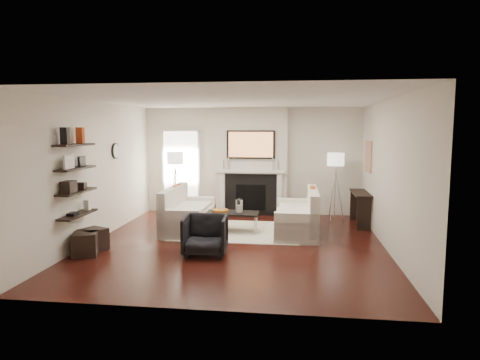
# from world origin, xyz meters

# --- Properties ---
(room_envelope) EXTENTS (6.00, 6.00, 6.00)m
(room_envelope) POSITION_xyz_m (0.00, 0.00, 1.35)
(room_envelope) COLOR #340F0B
(room_envelope) RESTS_ON ground
(chimney_breast) EXTENTS (1.80, 0.25, 2.70)m
(chimney_breast) POSITION_xyz_m (0.00, 2.88, 1.35)
(chimney_breast) COLOR silver
(chimney_breast) RESTS_ON floor
(fireplace_surround) EXTENTS (1.30, 0.02, 1.04)m
(fireplace_surround) POSITION_xyz_m (0.00, 2.74, 0.52)
(fireplace_surround) COLOR black
(fireplace_surround) RESTS_ON floor
(firebox) EXTENTS (0.75, 0.02, 0.65)m
(firebox) POSITION_xyz_m (0.00, 2.73, 0.45)
(firebox) COLOR black
(firebox) RESTS_ON floor
(mantel_pilaster_l) EXTENTS (0.12, 0.08, 1.10)m
(mantel_pilaster_l) POSITION_xyz_m (-0.72, 2.71, 0.55)
(mantel_pilaster_l) COLOR white
(mantel_pilaster_l) RESTS_ON floor
(mantel_pilaster_r) EXTENTS (0.12, 0.08, 1.10)m
(mantel_pilaster_r) POSITION_xyz_m (0.72, 2.71, 0.55)
(mantel_pilaster_r) COLOR white
(mantel_pilaster_r) RESTS_ON floor
(mantel_shelf) EXTENTS (1.70, 0.18, 0.07)m
(mantel_shelf) POSITION_xyz_m (0.00, 2.69, 1.12)
(mantel_shelf) COLOR white
(mantel_shelf) RESTS_ON chimney_breast
(tv_body) EXTENTS (1.20, 0.06, 0.70)m
(tv_body) POSITION_xyz_m (0.00, 2.71, 1.78)
(tv_body) COLOR black
(tv_body) RESTS_ON chimney_breast
(tv_screen) EXTENTS (1.10, 0.00, 0.62)m
(tv_screen) POSITION_xyz_m (0.00, 2.68, 1.78)
(tv_screen) COLOR #BF723F
(tv_screen) RESTS_ON tv_body
(candlestick_l_tall) EXTENTS (0.04, 0.04, 0.30)m
(candlestick_l_tall) POSITION_xyz_m (-0.55, 2.70, 1.30)
(candlestick_l_tall) COLOR silver
(candlestick_l_tall) RESTS_ON mantel_shelf
(candlestick_l_short) EXTENTS (0.04, 0.04, 0.24)m
(candlestick_l_short) POSITION_xyz_m (-0.68, 2.70, 1.27)
(candlestick_l_short) COLOR silver
(candlestick_l_short) RESTS_ON mantel_shelf
(candlestick_r_tall) EXTENTS (0.04, 0.04, 0.30)m
(candlestick_r_tall) POSITION_xyz_m (0.55, 2.70, 1.30)
(candlestick_r_tall) COLOR silver
(candlestick_r_tall) RESTS_ON mantel_shelf
(candlestick_r_short) EXTENTS (0.04, 0.04, 0.24)m
(candlestick_r_short) POSITION_xyz_m (0.68, 2.70, 1.27)
(candlestick_r_short) COLOR silver
(candlestick_r_short) RESTS_ON mantel_shelf
(hallway_panel) EXTENTS (0.90, 0.02, 2.10)m
(hallway_panel) POSITION_xyz_m (-1.85, 2.98, 1.05)
(hallway_panel) COLOR white
(hallway_panel) RESTS_ON floor
(door_trim_l) EXTENTS (0.06, 0.06, 2.16)m
(door_trim_l) POSITION_xyz_m (-2.33, 2.96, 1.05)
(door_trim_l) COLOR white
(door_trim_l) RESTS_ON floor
(door_trim_r) EXTENTS (0.06, 0.06, 2.16)m
(door_trim_r) POSITION_xyz_m (-1.37, 2.96, 1.05)
(door_trim_r) COLOR white
(door_trim_r) RESTS_ON floor
(door_trim_top) EXTENTS (1.02, 0.06, 0.06)m
(door_trim_top) POSITION_xyz_m (-1.85, 2.96, 2.13)
(door_trim_top) COLOR white
(door_trim_top) RESTS_ON wall_back
(rug) EXTENTS (2.60, 2.00, 0.01)m
(rug) POSITION_xyz_m (-0.10, 1.00, 0.01)
(rug) COLOR beige
(rug) RESTS_ON floor
(loveseat_left_base) EXTENTS (0.85, 1.80, 0.42)m
(loveseat_left_base) POSITION_xyz_m (-1.15, 0.96, 0.21)
(loveseat_left_base) COLOR beige
(loveseat_left_base) RESTS_ON floor
(loveseat_left_back) EXTENTS (0.18, 1.80, 0.80)m
(loveseat_left_back) POSITION_xyz_m (-1.49, 0.96, 0.53)
(loveseat_left_back) COLOR beige
(loveseat_left_back) RESTS_ON floor
(loveseat_left_arm_n) EXTENTS (0.85, 0.18, 0.60)m
(loveseat_left_arm_n) POSITION_xyz_m (-1.15, 0.15, 0.30)
(loveseat_left_arm_n) COLOR beige
(loveseat_left_arm_n) RESTS_ON floor
(loveseat_left_arm_s) EXTENTS (0.85, 0.18, 0.60)m
(loveseat_left_arm_s) POSITION_xyz_m (-1.15, 1.77, 0.30)
(loveseat_left_arm_s) COLOR beige
(loveseat_left_arm_s) RESTS_ON floor
(loveseat_left_cushion) EXTENTS (0.63, 1.44, 0.10)m
(loveseat_left_cushion) POSITION_xyz_m (-1.10, 0.96, 0.47)
(loveseat_left_cushion) COLOR beige
(loveseat_left_cushion) RESTS_ON loveseat_left_base
(pillow_left_orange) EXTENTS (0.10, 0.42, 0.42)m
(pillow_left_orange) POSITION_xyz_m (-1.49, 1.26, 0.73)
(pillow_left_orange) COLOR #AB3815
(pillow_left_orange) RESTS_ON loveseat_left_cushion
(pillow_left_charcoal) EXTENTS (0.10, 0.40, 0.40)m
(pillow_left_charcoal) POSITION_xyz_m (-1.49, 0.66, 0.72)
(pillow_left_charcoal) COLOR black
(pillow_left_charcoal) RESTS_ON loveseat_left_cushion
(loveseat_right_base) EXTENTS (0.85, 1.80, 0.42)m
(loveseat_right_base) POSITION_xyz_m (1.14, 0.96, 0.21)
(loveseat_right_base) COLOR beige
(loveseat_right_base) RESTS_ON floor
(loveseat_right_back) EXTENTS (0.18, 1.80, 0.80)m
(loveseat_right_back) POSITION_xyz_m (1.47, 0.96, 0.53)
(loveseat_right_back) COLOR beige
(loveseat_right_back) RESTS_ON floor
(loveseat_right_arm_n) EXTENTS (0.85, 0.18, 0.60)m
(loveseat_right_arm_n) POSITION_xyz_m (1.14, 0.15, 0.30)
(loveseat_right_arm_n) COLOR beige
(loveseat_right_arm_n) RESTS_ON floor
(loveseat_right_arm_s) EXTENTS (0.85, 0.18, 0.60)m
(loveseat_right_arm_s) POSITION_xyz_m (1.14, 1.77, 0.30)
(loveseat_right_arm_s) COLOR beige
(loveseat_right_arm_s) RESTS_ON floor
(loveseat_right_cushion) EXTENTS (0.63, 1.44, 0.10)m
(loveseat_right_cushion) POSITION_xyz_m (1.09, 0.96, 0.47)
(loveseat_right_cushion) COLOR beige
(loveseat_right_cushion) RESTS_ON loveseat_right_base
(pillow_right_orange) EXTENTS (0.10, 0.42, 0.42)m
(pillow_right_orange) POSITION_xyz_m (1.47, 1.26, 0.73)
(pillow_right_orange) COLOR #AB3815
(pillow_right_orange) RESTS_ON loveseat_right_cushion
(pillow_right_charcoal) EXTENTS (0.10, 0.40, 0.40)m
(pillow_right_charcoal) POSITION_xyz_m (1.47, 0.66, 0.72)
(pillow_right_charcoal) COLOR black
(pillow_right_charcoal) RESTS_ON loveseat_right_cushion
(coffee_table) EXTENTS (1.10, 0.55, 0.04)m
(coffee_table) POSITION_xyz_m (-0.21, 0.94, 0.40)
(coffee_table) COLOR black
(coffee_table) RESTS_ON floor
(coffee_leg_nw) EXTENTS (0.02, 0.02, 0.38)m
(coffee_leg_nw) POSITION_xyz_m (-0.71, 0.72, 0.19)
(coffee_leg_nw) COLOR silver
(coffee_leg_nw) RESTS_ON floor
(coffee_leg_ne) EXTENTS (0.02, 0.02, 0.38)m
(coffee_leg_ne) POSITION_xyz_m (0.29, 0.72, 0.19)
(coffee_leg_ne) COLOR silver
(coffee_leg_ne) RESTS_ON floor
(coffee_leg_sw) EXTENTS (0.02, 0.02, 0.38)m
(coffee_leg_sw) POSITION_xyz_m (-0.71, 1.16, 0.19)
(coffee_leg_sw) COLOR silver
(coffee_leg_sw) RESTS_ON floor
(coffee_leg_se) EXTENTS (0.02, 0.02, 0.38)m
(coffee_leg_se) POSITION_xyz_m (0.29, 1.16, 0.19)
(coffee_leg_se) COLOR silver
(coffee_leg_se) RESTS_ON floor
(hurricane_glass) EXTENTS (0.15, 0.15, 0.26)m
(hurricane_glass) POSITION_xyz_m (-0.06, 0.94, 0.56)
(hurricane_glass) COLOR white
(hurricane_glass) RESTS_ON coffee_table
(hurricane_candle) EXTENTS (0.11, 0.11, 0.17)m
(hurricane_candle) POSITION_xyz_m (-0.06, 0.94, 0.49)
(hurricane_candle) COLOR white
(hurricane_candle) RESTS_ON coffee_table
(copper_bowl) EXTENTS (0.34, 0.34, 0.06)m
(copper_bowl) POSITION_xyz_m (-0.46, 0.94, 0.45)
(copper_bowl) COLOR #BD721F
(copper_bowl) RESTS_ON coffee_table
(armchair) EXTENTS (0.78, 0.73, 0.75)m
(armchair) POSITION_xyz_m (-0.44, -0.74, 0.38)
(armchair) COLOR black
(armchair) RESTS_ON floor
(lamp_left_post) EXTENTS (0.02, 0.02, 1.20)m
(lamp_left_post) POSITION_xyz_m (-1.85, 2.42, 0.60)
(lamp_left_post) COLOR silver
(lamp_left_post) RESTS_ON floor
(lamp_left_shade) EXTENTS (0.40, 0.40, 0.30)m
(lamp_left_shade) POSITION_xyz_m (-1.85, 2.42, 1.45)
(lamp_left_shade) COLOR white
(lamp_left_shade) RESTS_ON lamp_left_post
(lamp_left_leg_a) EXTENTS (0.25, 0.02, 1.23)m
(lamp_left_leg_a) POSITION_xyz_m (-1.74, 2.42, 0.60)
(lamp_left_leg_a) COLOR silver
(lamp_left_leg_a) RESTS_ON floor
(lamp_left_leg_b) EXTENTS (0.14, 0.22, 1.23)m
(lamp_left_leg_b) POSITION_xyz_m (-1.91, 2.51, 0.60)
(lamp_left_leg_b) COLOR silver
(lamp_left_leg_b) RESTS_ON floor
(lamp_left_leg_c) EXTENTS (0.14, 0.22, 1.23)m
(lamp_left_leg_c) POSITION_xyz_m (-1.91, 2.32, 0.60)
(lamp_left_leg_c) COLOR silver
(lamp_left_leg_c) RESTS_ON floor
(lamp_right_post) EXTENTS (0.02, 0.02, 1.20)m
(lamp_right_post) POSITION_xyz_m (2.05, 2.47, 0.60)
(lamp_right_post) COLOR silver
(lamp_right_post) RESTS_ON floor
(lamp_right_shade) EXTENTS (0.40, 0.40, 0.30)m
(lamp_right_shade) POSITION_xyz_m (2.05, 2.47, 1.45)
(lamp_right_shade) COLOR white
(lamp_right_shade) RESTS_ON lamp_right_post
(lamp_right_leg_a) EXTENTS (0.25, 0.02, 1.23)m
(lamp_right_leg_a) POSITION_xyz_m (2.16, 2.47, 0.60)
(lamp_right_leg_a) COLOR silver
(lamp_right_leg_a) RESTS_ON floor
(lamp_right_leg_b) EXTENTS (0.14, 0.22, 1.23)m
(lamp_right_leg_b) POSITION_xyz_m (2.00, 2.57, 0.60)
(lamp_right_leg_b) COLOR silver
(lamp_right_leg_b) RESTS_ON floor
(lamp_right_leg_c) EXTENTS (0.14, 0.22, 1.23)m
(lamp_right_leg_c) POSITION_xyz_m (1.99, 2.38, 0.60)
(lamp_right_leg_c) COLOR silver
(lamp_right_leg_c) RESTS_ON floor
(console_top) EXTENTS (0.35, 1.20, 0.04)m
(console_top) POSITION_xyz_m (2.57, 1.95, 0.73)
(console_top) COLOR black
(console_top) RESTS_ON floor
(console_leg_n) EXTENTS (0.30, 0.04, 0.71)m
(console_leg_n) POSITION_xyz_m (2.57, 1.40, 0.35)
(console_leg_n) COLOR black
(console_leg_n) RESTS_ON floor
(console_leg_s) EXTENTS (0.30, 0.04, 0.71)m
(console_leg_s) POSITION_xyz_m (2.57, 2.50, 0.35)
(console_leg_s) COLOR black
(console_leg_s) RESTS_ON floor
(wall_art) EXTENTS (0.03, 0.70, 0.70)m
(wall_art) POSITION_xyz_m (2.73, 2.05, 1.55)
(wall_art) COLOR tan
(wall_art) RESTS_ON wall_right
(shelf_bottom) EXTENTS (0.25, 1.00, 0.03)m
(shelf_bottom) POSITION_xyz_m (-2.62, -1.00, 0.70)
(shelf_bottom) COLOR black
(shelf_bottom) RESTS_ON wall_left
(shelf_lower) EXTENTS (0.25, 1.00, 0.04)m
(shelf_lower) POSITION_xyz_m (-2.62, -1.00, 1.10)
(shelf_lower) COLOR black
(shelf_lower) RESTS_ON wall_left
(shelf_upper) EXTENTS (0.25, 1.00, 0.04)m
(shelf_upper) POSITION_xyz_m (-2.62, -1.00, 1.50)
(shelf_upper) COLOR black
(shelf_upper) RESTS_ON wall_left
(shelf_top) EXTENTS (0.25, 1.00, 0.04)m
(shelf_top) POSITION_xyz_m (-2.62, -1.00, 1.90)
(shelf_top) COLOR black
(shelf_top) RESTS_ON wall_left
(decor_magfile_a) EXTENTS (0.12, 0.10, 0.28)m
(decor_magfile_a) POSITION_xyz_m (-2.62, -1.30, 2.06)
(decor_magfile_a) COLOR black
(decor_magfile_a) RESTS_ON shelf_top
(decor_magfile_b) EXTENTS (0.12, 0.10, 0.28)m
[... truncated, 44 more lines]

